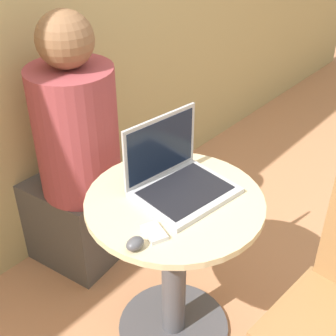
{
  "coord_description": "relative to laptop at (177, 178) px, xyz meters",
  "views": [
    {
      "loc": [
        -1.01,
        -0.83,
        1.7
      ],
      "look_at": [
        0.02,
        0.05,
        0.8
      ],
      "focal_mm": 50.0,
      "sensor_mm": 36.0,
      "label": 1
    }
  ],
  "objects": [
    {
      "name": "computer_mouse",
      "position": [
        -0.32,
        -0.1,
        -0.03
      ],
      "size": [
        0.06,
        0.05,
        0.04
      ],
      "color": "#4C4C51",
      "rests_on": "round_table"
    },
    {
      "name": "ground_plane",
      "position": [
        -0.05,
        -0.03,
        -0.75
      ],
      "size": [
        12.0,
        12.0,
        0.0
      ],
      "primitive_type": "plane",
      "color": "tan"
    },
    {
      "name": "person_seated",
      "position": [
        -0.0,
        0.62,
        -0.23
      ],
      "size": [
        0.4,
        0.57,
        1.25
      ],
      "color": "#4C4742",
      "rests_on": "ground_plane"
    },
    {
      "name": "round_table",
      "position": [
        -0.05,
        -0.03,
        -0.31
      ],
      "size": [
        0.64,
        0.64,
        0.7
      ],
      "color": "#4C4C51",
      "rests_on": "ground_plane"
    },
    {
      "name": "laptop",
      "position": [
        0.0,
        0.0,
        0.0
      ],
      "size": [
        0.36,
        0.31,
        0.26
      ],
      "color": "#B7B7BC",
      "rests_on": "round_table"
    },
    {
      "name": "cell_phone",
      "position": [
        -0.23,
        -0.1,
        -0.05
      ],
      "size": [
        0.09,
        0.1,
        0.02
      ],
      "color": "silver",
      "rests_on": "round_table"
    }
  ]
}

